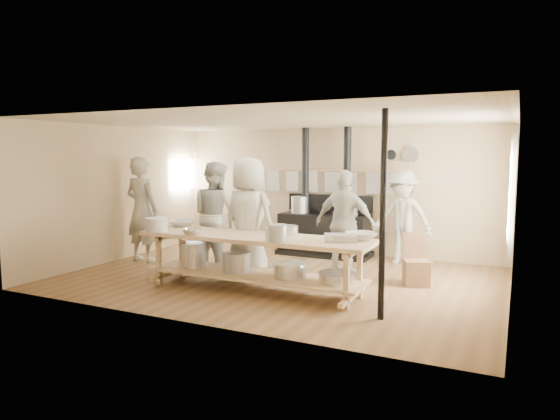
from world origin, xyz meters
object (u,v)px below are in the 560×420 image
Objects in this scene: cook_center at (249,219)px; chair at (416,270)px; cook_right at (345,224)px; stove at (324,230)px; cook_far_left at (142,209)px; cook_left at (216,215)px; cook_by_window at (402,217)px; roasting_pan at (340,238)px; prep_table at (253,257)px.

cook_center is 2.79m from chair.
stove is at bearing -53.16° from cook_right.
cook_far_left reaches higher than cook_left.
cook_far_left is 1.04× the size of cook_left.
cook_far_left is at bearing -1.94° from cook_center.
cook_far_left is at bearing 24.29° from cook_left.
cook_by_window reaches higher than roasting_pan.
prep_table is 1.77m from cook_left.
stove is 3.26m from roasting_pan.
prep_table is 0.84m from cook_center.
cook_far_left is at bearing -145.16° from stove.
cook_by_window is at bearing -153.39° from cook_far_left.
roasting_pan is (2.69, -1.00, -0.07)m from cook_left.
cook_left is 1.09× the size of cook_by_window.
cook_left reaches higher than roasting_pan.
cook_right is at bearing -149.34° from cook_left.
roasting_pan is at bearing -85.63° from cook_by_window.
cook_left is (1.61, 0.11, -0.04)m from cook_far_left.
cook_far_left is at bearing 168.32° from roasting_pan.
cook_right is (0.94, -1.54, 0.38)m from stove.
cook_by_window is at bearing -128.35° from cook_left.
cook_far_left is 4.95m from cook_by_window.
stove reaches higher than cook_by_window.
cook_right is (1.34, 0.91, -0.11)m from cook_center.
cook_right reaches higher than prep_table.
roasting_pan is at bearing 2.92° from prep_table.
cook_left is 2.39× the size of chair.
prep_table is 2.00× the size of cook_right.
stove is 3.64m from cook_far_left.
cook_left is 1.07m from cook_center.
cook_by_window is at bearing 84.50° from roasting_pan.
cook_by_window is (4.57, 1.89, -0.12)m from cook_far_left.
stove is 1.85m from cook_right.
chair is (2.54, 0.85, -0.77)m from cook_center.
cook_far_left reaches higher than cook_by_window.
cook_left is at bearing -20.90° from cook_center.
roasting_pan is (1.74, -0.50, -0.11)m from cook_center.
prep_table is at bearing -109.60° from cook_by_window.
prep_table is (-0.00, -3.02, -0.00)m from stove.
cook_left is (-1.35, 1.06, 0.45)m from prep_table.
cook_far_left is 2.49× the size of chair.
stove is 2.41m from cook_left.
cook_left reaches higher than cook_right.
chair is 1.70m from roasting_pan.
roasting_pan is at bearing -179.82° from cook_left.
stove reaches higher than cook_left.
cook_left is at bearing -124.59° from stove.
cook_far_left is 3.94m from cook_right.
stove is 3.02m from prep_table.
cook_center is 4.56× the size of roasting_pan.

